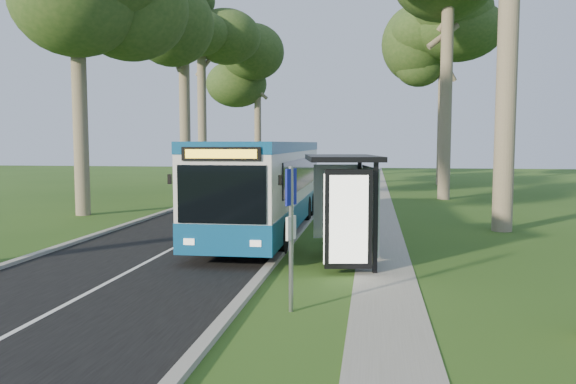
{
  "coord_description": "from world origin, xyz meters",
  "views": [
    {
      "loc": [
        2.67,
        -15.91,
        3.31
      ],
      "look_at": [
        -0.26,
        3.38,
        1.6
      ],
      "focal_mm": 35.0,
      "sensor_mm": 36.0,
      "label": 1
    }
  ],
  "objects_px": {
    "bus_shelter": "(346,188)",
    "litter_bin": "(331,230)",
    "bus": "(266,186)",
    "car_white": "(247,173)",
    "bus_stop_sign": "(291,223)",
    "car_silver": "(246,172)"
  },
  "relations": [
    {
      "from": "bus_stop_sign",
      "to": "car_white",
      "type": "height_order",
      "value": "bus_stop_sign"
    },
    {
      "from": "litter_bin",
      "to": "car_silver",
      "type": "distance_m",
      "value": 31.64
    },
    {
      "from": "litter_bin",
      "to": "bus",
      "type": "bearing_deg",
      "value": 143.23
    },
    {
      "from": "bus",
      "to": "bus_shelter",
      "type": "height_order",
      "value": "bus"
    },
    {
      "from": "bus",
      "to": "car_white",
      "type": "bearing_deg",
      "value": 103.8
    },
    {
      "from": "bus_shelter",
      "to": "litter_bin",
      "type": "relative_size",
      "value": 4.4
    },
    {
      "from": "bus_stop_sign",
      "to": "car_silver",
      "type": "bearing_deg",
      "value": 123.52
    },
    {
      "from": "litter_bin",
      "to": "car_white",
      "type": "bearing_deg",
      "value": 108.22
    },
    {
      "from": "bus_shelter",
      "to": "car_white",
      "type": "relative_size",
      "value": 0.82
    },
    {
      "from": "bus",
      "to": "bus_shelter",
      "type": "xyz_separation_m",
      "value": [
        3.2,
        -5.22,
        0.37
      ]
    },
    {
      "from": "bus_shelter",
      "to": "car_white",
      "type": "distance_m",
      "value": 32.32
    },
    {
      "from": "bus_shelter",
      "to": "litter_bin",
      "type": "distance_m",
      "value": 3.77
    },
    {
      "from": "bus",
      "to": "car_silver",
      "type": "xyz_separation_m",
      "value": [
        -7.25,
        28.18,
        -0.94
      ]
    },
    {
      "from": "litter_bin",
      "to": "car_white",
      "type": "distance_m",
      "value": 28.93
    },
    {
      "from": "car_white",
      "to": "car_silver",
      "type": "relative_size",
      "value": 0.95
    },
    {
      "from": "bus_shelter",
      "to": "car_white",
      "type": "bearing_deg",
      "value": 98.05
    },
    {
      "from": "bus_stop_sign",
      "to": "litter_bin",
      "type": "xyz_separation_m",
      "value": [
        0.21,
        7.65,
        -1.34
      ]
    },
    {
      "from": "bus",
      "to": "bus_stop_sign",
      "type": "xyz_separation_m",
      "value": [
        2.34,
        -9.55,
        0.03
      ]
    },
    {
      "from": "car_white",
      "to": "car_silver",
      "type": "height_order",
      "value": "car_silver"
    },
    {
      "from": "bus",
      "to": "litter_bin",
      "type": "relative_size",
      "value": 14.98
    },
    {
      "from": "bus",
      "to": "bus_stop_sign",
      "type": "distance_m",
      "value": 9.84
    },
    {
      "from": "bus_stop_sign",
      "to": "bus",
      "type": "bearing_deg",
      "value": 123.02
    }
  ]
}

